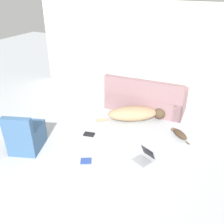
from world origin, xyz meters
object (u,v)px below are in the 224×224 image
book_black (89,134)px  side_chair (26,136)px  cat (180,134)px  laptop_open (146,156)px  couch (146,99)px  dog (136,113)px  book_blue (86,161)px

book_black → side_chair: bearing=-130.3°
cat → side_chair: bearing=74.6°
laptop_open → book_black: size_ratio=1.67×
couch → dog: (0.00, -0.65, -0.12)m
cat → laptop_open: (-0.38, -1.07, 0.01)m
cat → laptop_open: laptop_open is taller
dog → book_black: size_ratio=5.81×
book_black → laptop_open: bearing=-8.8°
cat → book_blue: 2.13m
book_blue → couch: bearing=85.3°
dog → laptop_open: 1.51m
side_chair → book_blue: bearing=167.3°
dog → cat: dog is taller
book_blue → book_black: bearing=118.4°
couch → book_blue: size_ratio=7.97×
side_chair → couch: bearing=-139.4°
cat → side_chair: size_ratio=0.60×
book_blue → cat: bearing=50.9°
couch → dog: bearing=85.8°
cat → book_black: bearing=65.1°
couch → book_black: (-0.64, -1.74, -0.28)m
couch → side_chair: (-1.47, -2.72, -0.00)m
dog → book_black: (-0.64, -1.09, -0.16)m
laptop_open → book_black: bearing=-165.9°
dog → laptop_open: (0.75, -1.30, -0.09)m
dog → laptop_open: dog is taller
laptop_open → book_blue: (-0.96, -0.58, -0.07)m
cat → book_black: size_ratio=1.92×
laptop_open → book_blue: laptop_open is taller
couch → book_blue: (-0.21, -2.54, -0.28)m
couch → book_blue: couch is taller
couch → side_chair: couch is taller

